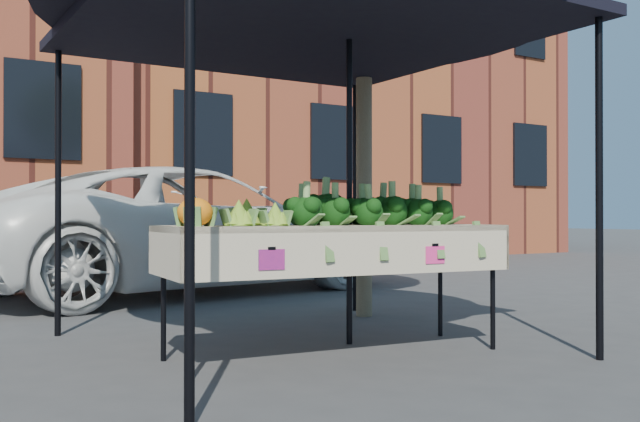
% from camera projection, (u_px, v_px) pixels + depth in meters
% --- Properties ---
extents(ground, '(90.00, 90.00, 0.00)m').
position_uv_depth(ground, '(329.00, 352.00, 5.02)').
color(ground, '#333336').
extents(table, '(2.46, 1.02, 0.90)m').
position_uv_depth(table, '(335.00, 290.00, 4.91)').
color(table, beige).
rests_on(table, ground).
extents(canopy, '(3.16, 3.16, 2.74)m').
position_uv_depth(canopy, '(304.00, 161.00, 5.23)').
color(canopy, black).
rests_on(canopy, ground).
extents(broccoli_heap, '(1.40, 0.60, 0.30)m').
position_uv_depth(broccoli_heap, '(365.00, 204.00, 5.08)').
color(broccoli_heap, '#0F330D').
rests_on(broccoli_heap, table).
extents(romanesco_cluster, '(0.46, 0.50, 0.23)m').
position_uv_depth(romanesco_cluster, '(250.00, 208.00, 4.56)').
color(romanesco_cluster, '#8EBD34').
rests_on(romanesco_cluster, table).
extents(cauliflower_pair, '(0.23, 0.23, 0.20)m').
position_uv_depth(cauliflower_pair, '(195.00, 210.00, 4.33)').
color(cauliflower_pair, orange).
rests_on(cauliflower_pair, table).
extents(vehicle, '(2.01, 2.84, 5.65)m').
position_uv_depth(vehicle, '(187.00, 72.00, 9.09)').
color(vehicle, white).
rests_on(vehicle, ground).
extents(street_tree, '(2.27, 2.27, 4.48)m').
position_uv_depth(street_tree, '(364.00, 84.00, 6.84)').
color(street_tree, '#1E4C14').
rests_on(street_tree, ground).
extents(building_right, '(12.00, 8.00, 8.50)m').
position_uv_depth(building_right, '(301.00, 96.00, 19.37)').
color(building_right, maroon).
rests_on(building_right, ground).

